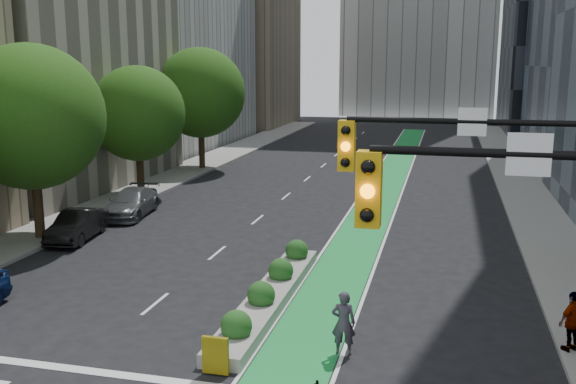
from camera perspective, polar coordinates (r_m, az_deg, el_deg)
The scene contains 14 objects.
sidewalk_left at distance 42.63m, azimuth -12.06°, elevation 0.62°, with size 3.60×90.00×0.15m, color gray.
sidewalk_right at distance 38.75m, azimuth 21.18°, elevation -1.00°, with size 3.60×90.00×0.15m, color gray.
bike_lane_paint at distance 43.49m, azimuth 8.81°, elevation 0.86°, with size 2.20×70.00×0.01m, color #1A913C.
building_tan_far at distance 83.16m, azimuth -5.00°, elevation 14.96°, with size 14.00×16.00×26.00m, color tan.
building_dark_end at distance 81.91m, azimuth 24.07°, elevation 14.80°, with size 14.00×18.00×28.00m, color black.
tree_mid at distance 30.39m, azimuth -21.87°, elevation 6.20°, with size 6.40×6.40×8.78m.
tree_midfar at distance 38.98m, azimuth -13.22°, elevation 6.79°, with size 5.60×5.60×7.76m.
tree_far at distance 48.03m, azimuth -7.80°, elevation 8.72°, with size 6.60×6.60×9.00m.
signal_right at distance 13.59m, azimuth 21.92°, elevation -2.76°, with size 5.82×0.51×7.20m.
median_planter at distance 21.76m, azimuth -1.62°, elevation -8.89°, with size 1.20×10.26×1.10m.
cyclist at distance 18.03m, azimuth 4.96°, elevation -11.52°, with size 0.67×0.44×1.84m, color #3B3742.
parked_car_left_mid at distance 30.59m, azimuth -18.24°, elevation -2.84°, with size 1.43×4.09×1.35m, color black.
parked_car_left_far at distance 34.57m, azimuth -13.78°, elevation -0.94°, with size 1.94×4.78×1.39m, color #525456.
pedestrian_far at distance 19.48m, azimuth 24.00°, elevation -10.46°, with size 1.00×0.41×1.70m, color gray.
Camera 1 is at (6.69, -12.60, 7.96)m, focal length 40.00 mm.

